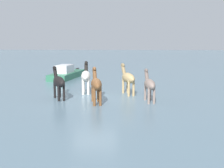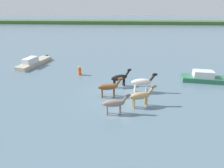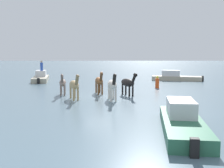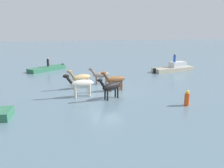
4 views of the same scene
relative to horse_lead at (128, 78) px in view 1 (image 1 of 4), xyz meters
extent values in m
plane|color=slate|center=(-1.95, 1.81, -1.03)|extent=(203.19, 203.19, 0.00)
ellipsoid|color=tan|center=(-0.08, -0.03, 0.01)|extent=(1.95, 1.14, 0.63)
cylinder|color=tan|center=(0.40, 0.30, -0.51)|extent=(0.14, 0.14, 1.04)
cylinder|color=tan|center=(0.50, 0.01, -0.51)|extent=(0.14, 0.14, 1.04)
cylinder|color=tan|center=(-0.66, -0.07, -0.51)|extent=(0.14, 0.14, 1.04)
cylinder|color=tan|center=(-0.56, -0.36, -0.51)|extent=(0.14, 0.14, 1.04)
cylinder|color=olive|center=(0.86, 0.30, 0.42)|extent=(0.61, 0.39, 0.69)
ellipsoid|color=olive|center=(1.05, 0.36, 0.70)|extent=(0.56, 0.37, 0.28)
ellipsoid|color=black|center=(-1.87, 3.86, -0.02)|extent=(1.87, 1.28, 0.61)
cylinder|color=black|center=(-1.44, 4.23, -0.53)|extent=(0.13, 0.13, 1.01)
cylinder|color=black|center=(-1.31, 3.97, -0.53)|extent=(0.13, 0.13, 1.01)
cylinder|color=black|center=(-2.42, 3.75, -0.53)|extent=(0.13, 0.13, 1.01)
cylinder|color=black|center=(-2.29, 3.48, -0.53)|extent=(0.13, 0.13, 1.01)
cylinder|color=black|center=(-1.00, 4.28, 0.38)|extent=(0.59, 0.43, 0.67)
ellipsoid|color=black|center=(-0.83, 4.37, 0.65)|extent=(0.54, 0.41, 0.27)
ellipsoid|color=brown|center=(-2.88, 1.60, 0.01)|extent=(1.95, 0.94, 0.63)
cylinder|color=brown|center=(-2.36, 1.87, -0.51)|extent=(0.14, 0.14, 1.03)
cylinder|color=brown|center=(-2.30, 1.58, -0.51)|extent=(0.14, 0.14, 1.03)
cylinder|color=brown|center=(-3.46, 1.63, -0.51)|extent=(0.14, 0.14, 1.03)
cylinder|color=brown|center=(-3.40, 1.34, -0.51)|extent=(0.14, 0.14, 1.03)
cylinder|color=#50311A|center=(-1.91, 1.82, 0.41)|extent=(0.61, 0.33, 0.69)
ellipsoid|color=#50311A|center=(-1.72, 1.86, 0.70)|extent=(0.55, 0.32, 0.28)
ellipsoid|color=gray|center=(-2.25, -1.22, -0.07)|extent=(1.79, 0.75, 0.58)
cylinder|color=gray|center=(-1.75, -1.01, -0.55)|extent=(0.13, 0.13, 0.96)
cylinder|color=gray|center=(-1.71, -1.29, -0.55)|extent=(0.13, 0.13, 0.96)
cylinder|color=gray|center=(-2.78, -1.16, -0.55)|extent=(0.13, 0.13, 0.96)
cylinder|color=gray|center=(-2.74, -1.43, -0.55)|extent=(0.13, 0.13, 0.96)
cylinder|color=#63544C|center=(-1.33, -1.09, 0.31)|extent=(0.55, 0.27, 0.64)
ellipsoid|color=#63544C|center=(-1.15, -1.07, 0.57)|extent=(0.50, 0.27, 0.26)
ellipsoid|color=silver|center=(0.28, 2.67, 0.06)|extent=(2.03, 0.84, 0.66)
cylinder|color=silver|center=(0.85, 2.91, -0.48)|extent=(0.15, 0.15, 1.09)
cylinder|color=silver|center=(0.89, 2.59, -0.48)|extent=(0.15, 0.15, 1.09)
cylinder|color=silver|center=(-0.32, 2.75, -0.48)|extent=(0.15, 0.15, 1.09)
cylinder|color=silver|center=(-0.28, 2.44, -0.48)|extent=(0.15, 0.15, 1.09)
cylinder|color=black|center=(1.32, 2.81, 0.49)|extent=(0.63, 0.31, 0.73)
ellipsoid|color=black|center=(1.53, 2.84, 0.79)|extent=(0.57, 0.30, 0.29)
cube|color=#2D6B4C|center=(8.08, 5.63, -0.84)|extent=(5.93, 2.32, 0.67)
cube|color=silver|center=(7.39, 5.72, -0.16)|extent=(2.20, 1.38, 0.70)
cube|color=black|center=(11.04, 5.26, -0.77)|extent=(0.27, 0.31, 0.72)
camera|label=1|loc=(-18.15, -0.33, 2.23)|focal=47.44mm
camera|label=2|loc=(-1.78, -13.50, 7.20)|focal=29.30mm
camera|label=3|loc=(19.48, 2.70, 2.23)|focal=44.66mm
camera|label=4|loc=(2.74, 20.24, 4.26)|focal=35.86mm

